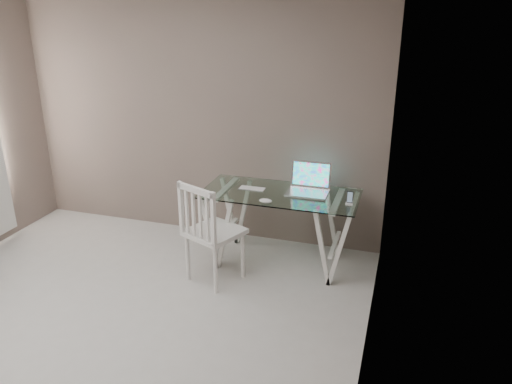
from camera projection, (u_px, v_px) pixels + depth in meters
room at (47, 127)px, 3.19m from camera, size 4.50×4.52×2.71m
desk at (280, 227)px, 4.91m from camera, size 1.50×0.70×0.75m
chair at (208, 229)px, 4.50m from camera, size 0.59×0.59×0.99m
laptop at (309, 185)px, 4.80m from camera, size 0.39×0.32×0.27m
keyboard at (252, 189)px, 4.88m from camera, size 0.27×0.11×0.01m
mouse at (266, 201)px, 4.54m from camera, size 0.12×0.07×0.04m
phone_dock at (350, 201)px, 4.50m from camera, size 0.07×0.07×0.12m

